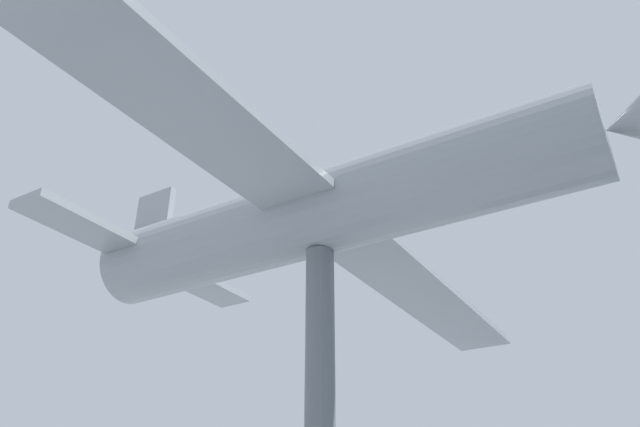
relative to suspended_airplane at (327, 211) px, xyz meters
The scene contains 1 object.
suspended_airplane is the anchor object (origin of this frame).
Camera 1 is at (10.70, 2.91, 1.66)m, focal length 35.00 mm.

